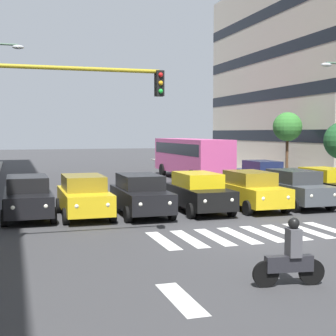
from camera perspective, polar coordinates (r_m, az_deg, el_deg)
The scene contains 16 objects.
ground_plane at distance 17.32m, azimuth 9.49°, elevation -7.56°, with size 180.00×180.00×0.00m, color #38383A.
building_left_block_0 at distance 44.66m, azimuth 17.12°, elevation 9.83°, with size 11.39×19.94×16.15m.
crosswalk_markings at distance 17.32m, azimuth 9.49°, elevation -7.54°, with size 6.75×2.80×0.01m.
lane_arrow_1 at distance 10.74m, azimuth 1.48°, elevation -14.81°, with size 0.50×2.20×0.01m, color silver.
car_0 at distance 25.67m, azimuth 17.85°, elevation -1.90°, with size 2.02×4.44×1.72m.
car_1 at distance 24.01m, azimuth 14.38°, elevation -2.23°, with size 2.02×4.44×1.72m.
car_2 at distance 22.77m, azimuth 9.51°, elevation -2.50°, with size 2.02×4.44×1.72m.
car_3 at distance 21.72m, azimuth 3.52°, elevation -2.77°, with size 2.02×4.44×1.72m.
car_4 at distance 20.85m, azimuth -3.16°, elevation -3.06°, with size 2.02×4.44×1.72m.
car_5 at distance 20.67m, azimuth -9.65°, elevation -3.17°, with size 2.02×4.44×1.72m.
car_6 at distance 20.83m, azimuth -15.86°, elevation -3.22°, with size 2.02×4.44×1.72m.
car_row2_0 at distance 31.36m, azimuth 10.90°, elevation -0.72°, with size 2.02×4.44×1.72m.
bus_behind_traffic at distance 36.75m, azimuth 2.65°, elevation 1.58°, with size 2.78×10.50×3.00m.
motorcycle_with_rider at distance 11.74m, azimuth 13.90°, elevation -10.02°, with size 1.70×0.41×1.57m.
traffic_light_gantry at distance 14.38m, azimuth -14.27°, elevation 5.08°, with size 5.16×0.36×5.50m.
street_tree_2 at distance 34.59m, azimuth 13.58°, elevation 4.59°, with size 1.96×1.96×4.71m.
Camera 1 is at (7.71, 15.11, 3.49)m, focal length 52.97 mm.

